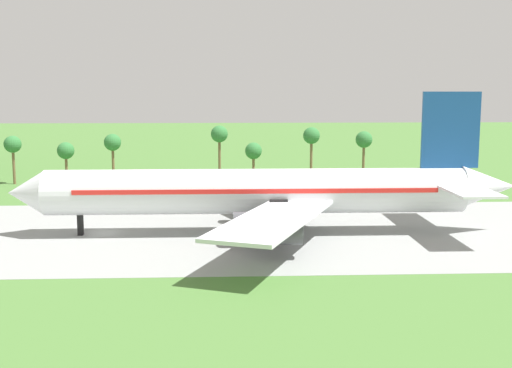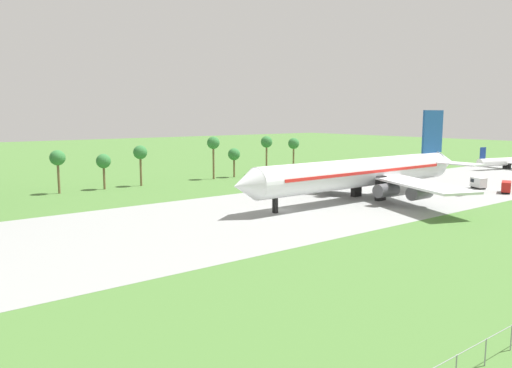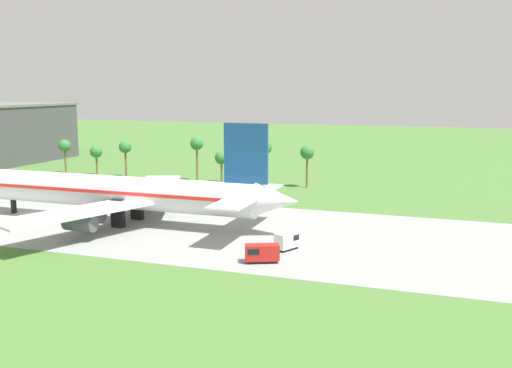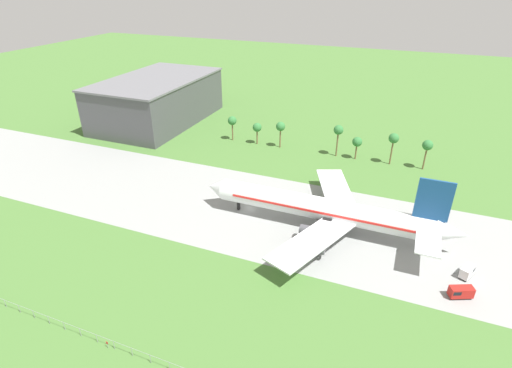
{
  "view_description": "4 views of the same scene",
  "coord_description": "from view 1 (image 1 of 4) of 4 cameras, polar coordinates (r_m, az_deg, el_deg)",
  "views": [
    {
      "loc": [
        17.3,
        -88.21,
        19.74
      ],
      "look_at": [
        21.2,
        -1.24,
        6.93
      ],
      "focal_mm": 45.0,
      "sensor_mm": 36.0,
      "label": 1
    },
    {
      "loc": [
        -62.7,
        -71.89,
        18.42
      ],
      "look_at": [
        -7.47,
        -1.24,
        5.93
      ],
      "focal_mm": 35.0,
      "sensor_mm": 36.0,
      "label": 2
    },
    {
      "loc": [
        81.76,
        -93.26,
        25.51
      ],
      "look_at": [
        49.88,
        -1.24,
        9.02
      ],
      "focal_mm": 40.0,
      "sensor_mm": 36.0,
      "label": 3
    },
    {
      "loc": [
        39.46,
        -92.52,
        61.96
      ],
      "look_at": [
        0.12,
        5.0,
        6.0
      ],
      "focal_mm": 28.0,
      "sensor_mm": 36.0,
      "label": 4
    }
  ],
  "objects": [
    {
      "name": "ground_plane",
      "position": [
        92.04,
        -13.38,
        -4.25
      ],
      "size": [
        600.0,
        600.0,
        0.0
      ],
      "primitive_type": "plane",
      "color": "#477233"
    },
    {
      "name": "taxiway_strip",
      "position": [
        92.03,
        -13.38,
        -4.24
      ],
      "size": [
        320.0,
        44.0,
        0.02
      ],
      "color": "gray",
      "rests_on": "ground_plane"
    },
    {
      "name": "jet_airliner",
      "position": [
        88.25,
        1.12,
        -0.68
      ],
      "size": [
        70.01,
        55.05,
        19.52
      ],
      "color": "white",
      "rests_on": "ground_plane"
    },
    {
      "name": "palm_tree_row",
      "position": [
        137.03,
        -5.65,
        3.6
      ],
      "size": [
        78.02,
        3.6,
        12.27
      ],
      "color": "brown",
      "rests_on": "ground_plane"
    }
  ]
}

